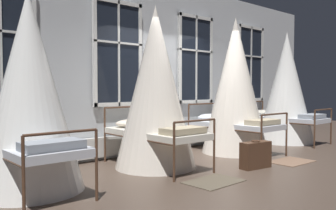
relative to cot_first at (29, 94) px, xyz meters
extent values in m
plane|color=#4C3D33|center=(3.15, -0.22, -1.25)|extent=(19.98, 19.98, 0.00)
cube|color=silver|center=(3.15, 1.21, 0.54)|extent=(10.99, 0.10, 3.59)
cube|color=black|center=(-0.01, 1.10, 0.73)|extent=(1.08, 0.02, 1.99)
cube|color=silver|center=(-0.01, 1.10, -0.23)|extent=(1.08, 0.06, 0.07)
cube|color=silver|center=(0.50, 1.10, 0.73)|extent=(0.07, 0.06, 1.99)
cube|color=silver|center=(-0.01, 1.10, 0.73)|extent=(0.04, 0.06, 1.99)
cube|color=silver|center=(-0.01, 1.10, 0.93)|extent=(1.08, 0.06, 0.04)
cube|color=black|center=(2.10, 1.10, 0.73)|extent=(1.08, 0.02, 1.99)
cube|color=silver|center=(2.10, 1.10, -0.23)|extent=(1.08, 0.06, 0.07)
cube|color=silver|center=(2.10, 1.10, 1.69)|extent=(1.08, 0.06, 0.07)
cube|color=silver|center=(1.59, 1.10, 0.73)|extent=(0.07, 0.06, 1.99)
cube|color=silver|center=(2.60, 1.10, 0.73)|extent=(0.07, 0.06, 1.99)
cube|color=silver|center=(2.10, 1.10, 0.73)|extent=(0.04, 0.06, 1.99)
cube|color=silver|center=(2.10, 1.10, 0.93)|extent=(1.08, 0.06, 0.04)
cube|color=black|center=(4.20, 1.10, 0.73)|extent=(1.08, 0.02, 1.99)
cube|color=silver|center=(4.20, 1.10, -0.23)|extent=(1.08, 0.06, 0.07)
cube|color=silver|center=(4.20, 1.10, 1.69)|extent=(1.08, 0.06, 0.07)
cube|color=silver|center=(3.70, 1.10, 0.73)|extent=(0.07, 0.06, 1.99)
cube|color=silver|center=(4.71, 1.10, 0.73)|extent=(0.07, 0.06, 1.99)
cube|color=silver|center=(4.20, 1.10, 0.73)|extent=(0.04, 0.06, 1.99)
cube|color=silver|center=(4.20, 1.10, 0.93)|extent=(1.08, 0.06, 0.04)
cube|color=black|center=(6.31, 1.10, 0.73)|extent=(1.08, 0.02, 1.99)
cube|color=silver|center=(6.31, 1.10, -0.23)|extent=(1.08, 0.06, 0.07)
cube|color=silver|center=(6.31, 1.10, 1.69)|extent=(1.08, 0.06, 0.07)
cube|color=silver|center=(5.80, 1.10, 0.73)|extent=(0.07, 0.06, 1.99)
cube|color=silver|center=(6.81, 1.10, 0.73)|extent=(0.07, 0.06, 1.99)
cube|color=silver|center=(6.31, 1.10, 0.73)|extent=(0.04, 0.06, 1.99)
cube|color=silver|center=(6.31, 1.10, 0.93)|extent=(1.08, 0.06, 0.04)
cube|color=silver|center=(3.15, 1.08, -1.00)|extent=(6.91, 0.10, 0.36)
cylinder|color=#4C3323|center=(0.42, 0.93, -0.77)|extent=(0.04, 0.04, 0.97)
cylinder|color=#4C3323|center=(-0.42, -0.93, -0.83)|extent=(0.04, 0.04, 0.84)
cylinder|color=#4C3323|center=(0.42, -0.94, -0.83)|extent=(0.04, 0.04, 0.84)
cylinder|color=#4C3323|center=(0.42, 0.00, -0.73)|extent=(0.04, 1.87, 0.03)
cylinder|color=#4C3323|center=(0.00, 0.93, -0.28)|extent=(0.84, 0.03, 0.03)
cylinder|color=#4C3323|center=(0.00, -0.93, -0.41)|extent=(0.84, 0.03, 0.03)
cube|color=silver|center=(0.00, 0.00, -0.68)|extent=(0.87, 1.89, 0.10)
ellipsoid|color=#B7B2A3|center=(0.00, 0.69, -0.56)|extent=(0.65, 0.40, 0.14)
cube|color=#8C939E|center=(0.00, -0.67, -0.58)|extent=(0.69, 0.36, 0.10)
cone|color=white|center=(0.00, 0.00, 0.03)|extent=(1.36, 1.36, 2.57)
cylinder|color=#4C3323|center=(1.70, 0.95, -0.77)|extent=(0.04, 0.04, 0.97)
cylinder|color=#4C3323|center=(2.54, 0.94, -0.77)|extent=(0.04, 0.04, 0.97)
cylinder|color=#4C3323|center=(1.67, -0.92, -0.83)|extent=(0.04, 0.04, 0.84)
cylinder|color=#4C3323|center=(2.52, -0.93, -0.83)|extent=(0.04, 0.04, 0.84)
cylinder|color=#4C3323|center=(1.69, 0.01, -0.73)|extent=(0.05, 1.87, 0.03)
cylinder|color=#4C3323|center=(2.53, 0.00, -0.73)|extent=(0.05, 1.87, 0.03)
cylinder|color=#4C3323|center=(2.12, 0.94, -0.28)|extent=(0.84, 0.04, 0.03)
cylinder|color=#4C3323|center=(2.10, -0.92, -0.41)|extent=(0.84, 0.04, 0.03)
cube|color=silver|center=(2.11, 0.01, -0.68)|extent=(0.89, 1.90, 0.10)
ellipsoid|color=beige|center=(2.12, 0.70, -0.56)|extent=(0.65, 0.41, 0.14)
cube|color=tan|center=(2.10, -0.66, -0.58)|extent=(0.70, 0.37, 0.10)
cone|color=silver|center=(2.11, 0.01, 0.10)|extent=(1.36, 1.36, 2.70)
cylinder|color=#4C3323|center=(3.81, 0.93, -0.77)|extent=(0.04, 0.04, 0.97)
cylinder|color=#4C3323|center=(4.65, 0.92, -0.77)|extent=(0.04, 0.04, 0.97)
cylinder|color=#4C3323|center=(3.79, -0.94, -0.83)|extent=(0.04, 0.04, 0.84)
cylinder|color=#4C3323|center=(4.64, -0.94, -0.83)|extent=(0.04, 0.04, 0.84)
cylinder|color=#4C3323|center=(3.80, 0.00, -0.73)|extent=(0.05, 1.87, 0.03)
cylinder|color=#4C3323|center=(4.65, -0.01, -0.73)|extent=(0.05, 1.87, 0.03)
cylinder|color=#4C3323|center=(4.23, 0.92, -0.28)|extent=(0.84, 0.04, 0.03)
cylinder|color=#4C3323|center=(4.22, -0.94, -0.41)|extent=(0.84, 0.04, 0.03)
cube|color=silver|center=(4.22, -0.01, -0.68)|extent=(0.88, 1.89, 0.10)
ellipsoid|color=silver|center=(4.23, 0.68, -0.56)|extent=(0.65, 0.41, 0.14)
cube|color=tan|center=(4.22, -0.68, -0.58)|extent=(0.70, 0.37, 0.10)
cone|color=silver|center=(4.22, -0.01, 0.14)|extent=(1.36, 1.36, 2.78)
cylinder|color=#4C3323|center=(5.89, 0.98, -0.77)|extent=(0.04, 0.04, 0.97)
cylinder|color=#4C3323|center=(6.73, 0.99, -0.77)|extent=(0.04, 0.04, 0.97)
cylinder|color=#4C3323|center=(5.91, -0.89, -0.83)|extent=(0.04, 0.04, 0.84)
cylinder|color=#4C3323|center=(6.75, -0.88, -0.83)|extent=(0.04, 0.04, 0.84)
cylinder|color=#4C3323|center=(5.90, 0.05, -0.73)|extent=(0.06, 1.87, 0.03)
cylinder|color=#4C3323|center=(6.74, 0.06, -0.73)|extent=(0.06, 1.87, 0.03)
cylinder|color=#4C3323|center=(6.31, 0.98, -0.28)|extent=(0.84, 0.04, 0.03)
cylinder|color=#4C3323|center=(6.33, -0.88, -0.41)|extent=(0.84, 0.04, 0.03)
cube|color=silver|center=(6.32, 0.05, -0.68)|extent=(0.89, 1.90, 0.10)
ellipsoid|color=#B7B2A3|center=(6.31, 0.74, -0.56)|extent=(0.65, 0.41, 0.14)
cube|color=#8C939E|center=(6.33, -0.62, -0.58)|extent=(0.70, 0.37, 0.10)
cone|color=white|center=(6.32, 0.05, 0.09)|extent=(1.36, 1.36, 2.69)
cube|color=brown|center=(2.10, -1.29, -1.25)|extent=(0.81, 0.58, 0.01)
cube|color=brown|center=(4.20, -1.29, -1.25)|extent=(0.82, 0.59, 0.01)
cube|color=#472D1E|center=(3.28, -1.17, -1.03)|extent=(0.58, 0.27, 0.44)
cube|color=tan|center=(3.29, -1.07, -1.03)|extent=(0.50, 0.08, 0.03)
torus|color=#472D1E|center=(3.28, -1.17, -0.80)|extent=(0.16, 0.16, 0.02)
camera|label=1|loc=(-1.72, -4.61, 0.07)|focal=38.37mm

